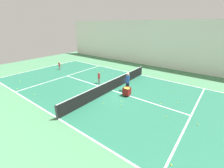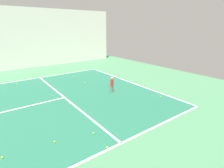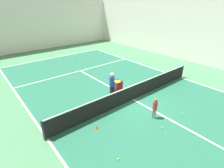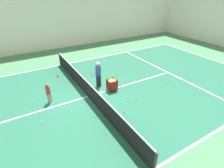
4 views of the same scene
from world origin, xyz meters
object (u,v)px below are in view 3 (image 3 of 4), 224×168
Objects in this scene: ball_cart at (117,84)px; child_midcourt at (155,107)px; tennis_net at (133,92)px; training_cone_0 at (96,127)px; coach_at_net at (112,83)px; training_cone_1 at (95,54)px.

child_midcourt is at bearing -99.46° from ball_cart.
training_cone_0 is (-3.45, -0.83, -0.42)m from tennis_net.
tennis_net is at bearing -48.77° from child_midcourt.
tennis_net reaches higher than ball_cart.
tennis_net is at bearing 41.36° from coach_at_net.
tennis_net is at bearing -111.36° from training_cone_1.
coach_at_net is 7.64× the size of training_cone_1.
training_cone_1 is (4.71, 8.84, -0.86)m from coach_at_net.
tennis_net is 15.61× the size of ball_cart.
ball_cart is (0.07, 1.62, -0.03)m from tennis_net.
training_cone_0 reaches higher than training_cone_1.
coach_at_net reaches higher than training_cone_0.
child_midcourt reaches higher than training_cone_0.
tennis_net is 1.62m from ball_cart.
child_midcourt is at bearing -110.28° from training_cone_1.
ball_cart reaches higher than training_cone_1.
tennis_net reaches higher than training_cone_1.
ball_cart is 9.19m from training_cone_1.
coach_at_net is 2.31× the size of ball_cart.
coach_at_net is 1.11m from ball_cart.
coach_at_net is 10.05m from training_cone_1.
child_midcourt reaches higher than ball_cart.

